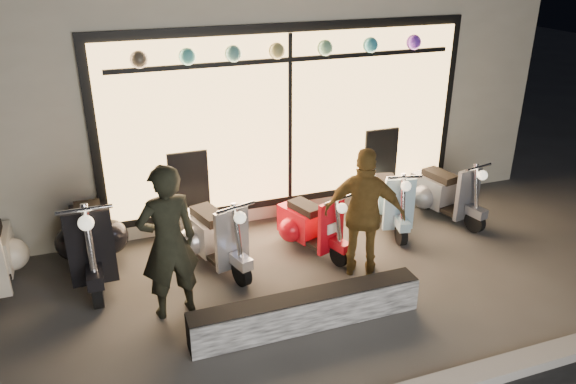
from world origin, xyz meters
name	(u,v)px	position (x,y,z in m)	size (l,w,h in m)	color
ground	(282,295)	(0.00, 0.00, 0.00)	(40.00, 40.00, 0.00)	#383533
shop_building	(190,49)	(0.00, 4.98, 2.10)	(10.20, 6.23, 4.20)	beige
graffiti_barrier	(307,311)	(0.06, -0.65, 0.20)	(2.59, 0.28, 0.40)	black
scooter_silver	(212,233)	(-0.59, 1.07, 0.40)	(0.70, 1.40, 1.00)	black
scooter_red	(307,223)	(0.72, 1.00, 0.36)	(0.67, 1.24, 0.89)	black
scooter_black	(91,237)	(-2.06, 1.36, 0.47)	(0.52, 1.62, 1.17)	black
scooter_blue	(388,198)	(2.12, 1.28, 0.38)	(0.63, 1.35, 0.96)	black
scooter_grey	(441,191)	(3.01, 1.25, 0.39)	(0.61, 1.35, 0.96)	black
man	(168,243)	(-1.26, 0.10, 0.90)	(0.65, 0.43, 1.80)	black
woman	(365,214)	(1.11, 0.12, 0.83)	(0.98, 0.41, 1.67)	brown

